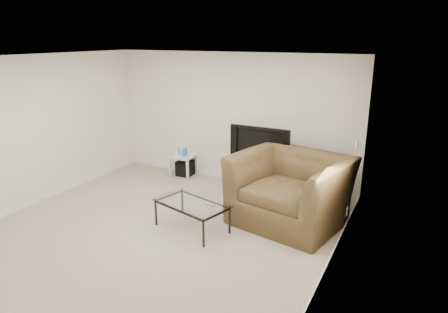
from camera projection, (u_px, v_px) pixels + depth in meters
The scene contains 18 objects.
floor at pixel (158, 231), 5.94m from camera, with size 5.00×5.00×0.00m, color tan.
ceiling at pixel (148, 58), 5.21m from camera, with size 5.00×5.00×0.00m, color white.
wall_back at pixel (231, 118), 7.71m from camera, with size 5.00×0.02×2.50m, color silver.
wall_left at pixel (32, 131), 6.66m from camera, with size 0.02×5.00×2.50m, color silver.
wall_right at pixel (334, 178), 4.49m from camera, with size 0.02×5.00×2.50m, color silver.
plate_back at pixel (171, 113), 8.30m from camera, with size 0.12×0.02×0.12m, color white.
plate_right_switch at pixel (357, 144), 5.86m from camera, with size 0.02×0.09×0.13m, color white.
plate_right_outlet at pixel (347, 211), 5.88m from camera, with size 0.02×0.08×0.12m, color white.
tv_stand at pixel (262, 177), 7.23m from camera, with size 0.78×0.54×0.65m, color black, non-canonical shape.
dvd_player at pixel (261, 167), 7.13m from camera, with size 0.44×0.31×0.06m, color black.
television at pixel (262, 143), 7.02m from camera, with size 1.03×0.21×0.64m, color black.
side_table at pixel (183, 165), 8.25m from camera, with size 0.44×0.44×0.43m, color #ABC1D4, non-canonical shape.
subwoofer at pixel (185, 168), 8.27m from camera, with size 0.31×0.31×0.31m, color black.
game_console at pixel (178, 151), 8.18m from camera, with size 0.04×0.14×0.20m, color white.
game_case at pixel (185, 152), 8.13m from camera, with size 0.04×0.12×0.17m, color #337FCC.
recliner at pixel (291, 178), 6.04m from camera, with size 1.62×1.05×1.42m, color #543A1E.
coffee_table at pixel (192, 216), 5.93m from camera, with size 1.09×0.62×0.43m, color black, non-canonical shape.
remote at pixel (209, 204), 5.79m from camera, with size 0.17×0.05×0.02m, color #B2B2B7.
Camera 1 is at (3.31, -4.33, 2.78)m, focal length 32.00 mm.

